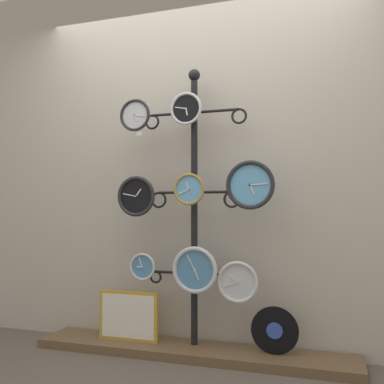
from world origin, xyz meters
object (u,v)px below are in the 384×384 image
at_px(clock_middle_left, 136,196).
at_px(clock_middle_center, 189,189).
at_px(clock_middle_right, 250,185).
at_px(clock_bottom_center, 195,270).
at_px(picture_frame, 128,316).
at_px(display_stand, 194,249).
at_px(clock_bottom_right, 238,282).
at_px(clock_top_left, 135,115).
at_px(clock_top_center, 186,109).
at_px(clock_bottom_left, 143,267).
at_px(vinyl_record, 275,331).

height_order(clock_middle_left, clock_middle_center, clock_middle_center).
height_order(clock_middle_center, clock_middle_right, clock_middle_right).
relative_size(clock_middle_left, clock_bottom_center, 0.92).
bearing_deg(clock_bottom_center, picture_frame, 174.82).
distance_m(display_stand, clock_bottom_right, 0.39).
bearing_deg(display_stand, clock_top_left, -166.68).
xyz_separation_m(clock_middle_left, picture_frame, (-0.07, 0.03, -0.85)).
bearing_deg(clock_middle_right, clock_top_center, 178.54).
bearing_deg(clock_top_center, clock_middle_right, -1.46).
distance_m(clock_middle_right, clock_bottom_right, 0.64).
height_order(display_stand, clock_bottom_left, display_stand).
xyz_separation_m(clock_middle_center, clock_bottom_center, (0.05, -0.01, -0.54)).
distance_m(clock_bottom_left, clock_bottom_center, 0.40).
distance_m(clock_top_center, clock_bottom_right, 1.22).
distance_m(display_stand, picture_frame, 0.67).
distance_m(display_stand, vinyl_record, 0.75).
distance_m(clock_middle_left, clock_middle_center, 0.39).
bearing_deg(clock_middle_center, clock_top_center, 142.45).
bearing_deg(vinyl_record, clock_bottom_left, -178.18).
height_order(clock_top_left, clock_middle_center, clock_top_left).
height_order(clock_bottom_right, vinyl_record, clock_bottom_right).
distance_m(clock_bottom_center, picture_frame, 0.62).
bearing_deg(display_stand, clock_middle_center, -91.98).
relative_size(clock_bottom_center, clock_bottom_right, 1.14).
relative_size(clock_bottom_left, clock_bottom_right, 0.70).
xyz_separation_m(clock_middle_right, clock_bottom_center, (-0.37, -0.02, -0.56)).
xyz_separation_m(clock_bottom_center, vinyl_record, (0.51, 0.07, -0.37)).
xyz_separation_m(clock_top_center, vinyl_record, (0.59, 0.03, -1.46)).
xyz_separation_m(clock_bottom_left, clock_bottom_center, (0.40, -0.04, -0.00)).
distance_m(clock_top_center, vinyl_record, 1.58).
relative_size(clock_top_center, clock_bottom_right, 0.83).
distance_m(clock_middle_right, clock_bottom_left, 0.95).
height_order(clock_bottom_center, vinyl_record, clock_bottom_center).
height_order(display_stand, clock_middle_left, display_stand).
distance_m(clock_top_left, clock_middle_right, 0.97).
bearing_deg(clock_middle_right, clock_bottom_center, -176.79).
height_order(display_stand, clock_top_left, display_stand).
height_order(clock_top_center, clock_middle_center, clock_top_center).
distance_m(display_stand, clock_middle_right, 0.61).
bearing_deg(clock_top_left, clock_middle_left, -14.01).
bearing_deg(clock_middle_center, clock_bottom_center, -15.03).
distance_m(clock_middle_right, clock_bottom_center, 0.67).
height_order(clock_top_left, vinyl_record, clock_top_left).
bearing_deg(clock_middle_left, clock_bottom_right, 0.62).
relative_size(clock_top_center, picture_frame, 0.51).
height_order(clock_middle_left, clock_bottom_right, clock_middle_left).
height_order(clock_middle_right, clock_bottom_center, clock_middle_right).
distance_m(clock_top_left, clock_bottom_left, 1.07).
height_order(clock_top_left, clock_bottom_right, clock_top_left).
bearing_deg(vinyl_record, clock_bottom_right, -170.13).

